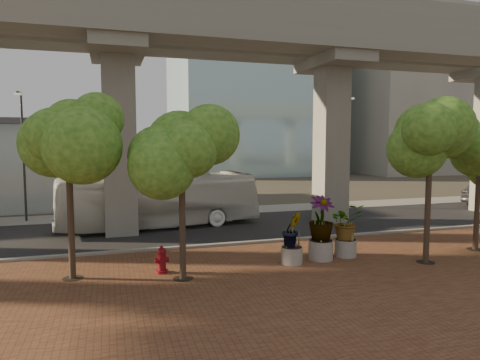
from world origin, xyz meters
name	(u,v)px	position (x,y,z in m)	size (l,w,h in m)	color
ground	(244,235)	(0.00, 0.00, 0.00)	(160.00, 160.00, 0.00)	#3E392D
brick_plaza	(317,284)	(0.00, -8.00, 0.03)	(70.00, 13.00, 0.06)	brown
asphalt_road	(233,227)	(0.00, 2.00, 0.02)	(90.00, 8.00, 0.04)	black
curb_strip	(257,242)	(0.00, -2.00, 0.08)	(70.00, 0.25, 0.16)	gray
far_sidewalk	(211,212)	(0.00, 7.50, 0.03)	(90.00, 3.00, 0.06)	gray
transit_viaduct	(233,95)	(0.00, 2.00, 7.29)	(72.00, 5.60, 12.40)	gray
midrise_block	(407,95)	(38.00, 36.00, 12.00)	(18.00, 16.00, 24.00)	#A29E92
transit_bus	(160,200)	(-3.89, 3.14, 1.54)	(2.59, 11.02, 3.07)	silver
fire_hydrant	(162,260)	(-4.82, -5.32, 0.53)	(0.49, 0.44, 0.99)	maroon
planter_front	(346,224)	(2.71, -5.28, 1.39)	(1.99, 1.99, 2.19)	#AAA39A
planter_right	(321,221)	(1.50, -5.40, 1.61)	(2.39, 2.39, 2.56)	#ACA39B
planter_left	(292,232)	(0.14, -5.61, 1.29)	(1.85, 1.85, 2.03)	gray
street_tree_far_west	(68,137)	(-7.84, -5.05, 4.94)	(3.79, 3.79, 6.63)	#4E3C2C
street_tree_near_west	(181,148)	(-4.20, -6.20, 4.55)	(3.63, 3.63, 6.17)	#4E3C2C
street_tree_near_east	(430,144)	(5.23, -7.01, 4.69)	(3.66, 3.66, 6.32)	#4E3C2C
street_tree_far_east	(480,153)	(8.73, -5.99, 4.29)	(3.39, 3.39, 5.79)	#4E3C2C
streetlamp_west	(23,148)	(-11.34, 7.16, 4.42)	(0.37, 1.10, 7.56)	#28282D
streetlamp_east	(344,144)	(9.39, 6.31, 4.58)	(0.39, 1.14, 7.84)	#313136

